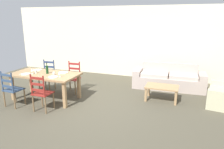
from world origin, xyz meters
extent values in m
cube|color=#494436|center=(0.00, 0.00, -0.01)|extent=(9.60, 9.60, 0.02)
cube|color=beige|center=(0.00, 3.30, 1.35)|extent=(9.60, 0.16, 2.70)
cube|color=#A37E53|center=(-1.32, 0.04, 0.72)|extent=(1.90, 0.96, 0.05)
cube|color=#A37E53|center=(-2.17, -0.34, 0.35)|extent=(0.08, 0.08, 0.70)
cube|color=#A37E53|center=(-0.47, -0.34, 0.35)|extent=(0.08, 0.08, 0.70)
cube|color=#A37E53|center=(-2.17, 0.42, 0.35)|extent=(0.08, 0.08, 0.70)
cube|color=#A37E53|center=(-0.47, 0.42, 0.35)|extent=(0.08, 0.08, 0.70)
cube|color=navy|center=(-1.80, -0.65, 0.45)|extent=(0.45, 0.43, 0.03)
cylinder|color=brown|center=(-1.97, -0.47, 0.22)|extent=(0.04, 0.04, 0.43)
cylinder|color=brown|center=(-1.61, -0.50, 0.22)|extent=(0.04, 0.04, 0.43)
cylinder|color=brown|center=(-1.99, -0.81, 0.22)|extent=(0.04, 0.04, 0.43)
cylinder|color=brown|center=(-1.63, -0.84, 0.22)|extent=(0.04, 0.04, 0.43)
cylinder|color=navy|center=(-1.99, -0.81, 0.71)|extent=(0.04, 0.04, 0.50)
cylinder|color=navy|center=(-1.63, -0.84, 0.71)|extent=(0.04, 0.04, 0.50)
cube|color=navy|center=(-1.81, -0.82, 0.58)|extent=(0.38, 0.05, 0.06)
cube|color=navy|center=(-1.81, -0.82, 0.73)|extent=(0.38, 0.05, 0.06)
cube|color=navy|center=(-1.81, -0.82, 0.88)|extent=(0.38, 0.05, 0.06)
cube|color=maroon|center=(-0.90, -0.63, 0.45)|extent=(0.42, 0.40, 0.03)
cylinder|color=brown|center=(-1.08, -0.46, 0.22)|extent=(0.04, 0.04, 0.43)
cylinder|color=brown|center=(-0.72, -0.46, 0.22)|extent=(0.04, 0.04, 0.43)
cylinder|color=brown|center=(-1.08, -0.80, 0.22)|extent=(0.04, 0.04, 0.43)
cylinder|color=brown|center=(-0.72, -0.80, 0.22)|extent=(0.04, 0.04, 0.43)
cylinder|color=maroon|center=(-1.08, -0.80, 0.71)|extent=(0.04, 0.04, 0.50)
cylinder|color=maroon|center=(-0.72, -0.80, 0.71)|extent=(0.04, 0.04, 0.50)
cube|color=maroon|center=(-0.90, -0.80, 0.58)|extent=(0.38, 0.03, 0.06)
cube|color=maroon|center=(-0.90, -0.80, 0.73)|extent=(0.38, 0.03, 0.06)
cube|color=maroon|center=(-0.90, -0.80, 0.88)|extent=(0.38, 0.03, 0.06)
cube|color=navy|center=(-1.77, 0.71, 0.45)|extent=(0.44, 0.42, 0.03)
cylinder|color=brown|center=(-1.58, 0.55, 0.22)|extent=(0.04, 0.04, 0.43)
cylinder|color=brown|center=(-1.94, 0.53, 0.22)|extent=(0.04, 0.04, 0.43)
cylinder|color=brown|center=(-1.60, 0.89, 0.22)|extent=(0.04, 0.04, 0.43)
cylinder|color=brown|center=(-1.96, 0.86, 0.22)|extent=(0.04, 0.04, 0.43)
cylinder|color=navy|center=(-1.60, 0.89, 0.71)|extent=(0.04, 0.04, 0.50)
cylinder|color=navy|center=(-1.96, 0.86, 0.71)|extent=(0.04, 0.04, 0.50)
cube|color=navy|center=(-1.78, 0.88, 0.58)|extent=(0.38, 0.05, 0.06)
cube|color=navy|center=(-1.78, 0.88, 0.73)|extent=(0.38, 0.05, 0.06)
cube|color=navy|center=(-1.78, 0.88, 0.88)|extent=(0.38, 0.05, 0.06)
cube|color=maroon|center=(-0.88, 0.76, 0.45)|extent=(0.44, 0.42, 0.03)
cylinder|color=brown|center=(-0.69, 0.60, 0.22)|extent=(0.04, 0.04, 0.43)
cylinder|color=brown|center=(-1.05, 0.58, 0.22)|extent=(0.04, 0.04, 0.43)
cylinder|color=brown|center=(-0.70, 0.94, 0.22)|extent=(0.04, 0.04, 0.43)
cylinder|color=brown|center=(-1.06, 0.92, 0.22)|extent=(0.04, 0.04, 0.43)
cylinder|color=maroon|center=(-0.70, 0.94, 0.71)|extent=(0.04, 0.04, 0.50)
cylinder|color=maroon|center=(-1.06, 0.92, 0.71)|extent=(0.04, 0.04, 0.50)
cube|color=maroon|center=(-0.88, 0.93, 0.58)|extent=(0.38, 0.04, 0.06)
cube|color=maroon|center=(-0.88, 0.93, 0.73)|extent=(0.38, 0.04, 0.06)
cube|color=maroon|center=(-0.88, 0.93, 0.88)|extent=(0.38, 0.04, 0.06)
cylinder|color=white|center=(-1.77, -0.21, 0.76)|extent=(0.24, 0.24, 0.02)
cube|color=silver|center=(-1.92, -0.21, 0.75)|extent=(0.02, 0.17, 0.01)
cylinder|color=white|center=(-0.87, -0.21, 0.76)|extent=(0.24, 0.24, 0.02)
cube|color=silver|center=(-1.02, -0.21, 0.75)|extent=(0.03, 0.17, 0.01)
cylinder|color=white|center=(-1.77, 0.29, 0.76)|extent=(0.24, 0.24, 0.02)
cube|color=silver|center=(-1.92, 0.29, 0.75)|extent=(0.03, 0.17, 0.01)
cylinder|color=white|center=(-0.87, 0.29, 0.76)|extent=(0.24, 0.24, 0.02)
cube|color=silver|center=(-1.02, 0.29, 0.75)|extent=(0.03, 0.17, 0.01)
cylinder|color=#143819|center=(-1.25, 0.08, 0.86)|extent=(0.07, 0.07, 0.22)
cylinder|color=#143819|center=(-1.25, 0.08, 1.01)|extent=(0.02, 0.02, 0.08)
cylinder|color=black|center=(-1.25, 0.08, 1.06)|extent=(0.03, 0.03, 0.02)
cylinder|color=white|center=(-1.63, -0.10, 0.75)|extent=(0.06, 0.06, 0.01)
cylinder|color=white|center=(-1.63, -0.10, 0.79)|extent=(0.01, 0.01, 0.07)
cone|color=white|center=(-1.63, -0.10, 0.87)|extent=(0.06, 0.06, 0.08)
cylinder|color=white|center=(-0.73, -0.11, 0.75)|extent=(0.06, 0.06, 0.01)
cylinder|color=white|center=(-0.73, -0.11, 0.79)|extent=(0.01, 0.01, 0.07)
cone|color=white|center=(-0.73, -0.11, 0.87)|extent=(0.06, 0.06, 0.08)
cylinder|color=beige|center=(-0.98, -0.01, 0.80)|extent=(0.07, 0.07, 0.09)
cylinder|color=beige|center=(-1.58, -0.01, 0.80)|extent=(0.07, 0.07, 0.09)
cube|color=#AE9D93|center=(1.88, 2.21, 0.20)|extent=(1.84, 0.89, 0.40)
cube|color=#AE9D93|center=(1.86, 2.50, 0.40)|extent=(1.81, 0.29, 0.80)
cube|color=#AE9D93|center=(2.90, 2.26, 0.29)|extent=(0.28, 0.81, 0.58)
cube|color=#AE9D93|center=(0.86, 2.15, 0.29)|extent=(0.28, 0.81, 0.58)
cube|color=#C3B0A5|center=(2.33, 2.18, 0.46)|extent=(0.89, 0.68, 0.12)
cube|color=#C3B0A5|center=(1.43, 2.13, 0.46)|extent=(0.89, 0.68, 0.12)
cube|color=#A37E53|center=(1.81, 1.06, 0.40)|extent=(0.90, 0.56, 0.04)
cube|color=#A37E53|center=(1.41, 0.83, 0.19)|extent=(0.06, 0.06, 0.38)
cube|color=#A37E53|center=(2.21, 0.83, 0.19)|extent=(0.06, 0.06, 0.38)
cube|color=#A37E53|center=(1.41, 1.29, 0.19)|extent=(0.06, 0.06, 0.38)
cube|color=#A37E53|center=(2.21, 1.29, 0.19)|extent=(0.06, 0.06, 0.38)
cube|color=#BAB691|center=(3.43, 1.31, 0.19)|extent=(0.91, 0.91, 0.38)
cube|color=#BAB691|center=(3.36, 0.82, 0.26)|extent=(0.82, 0.30, 0.52)
camera|label=1|loc=(2.41, -4.71, 2.27)|focal=33.99mm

